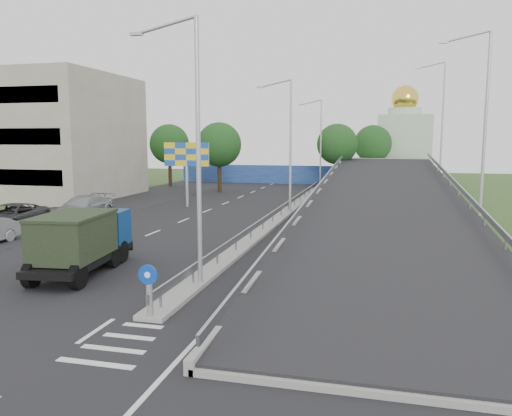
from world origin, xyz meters
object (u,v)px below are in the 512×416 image
(lamp_post_far, at_px, (319,139))
(parked_car_c, at_px, (10,217))
(parked_car_d, at_px, (83,207))
(sign_bollard, at_px, (149,290))
(dump_truck, at_px, (82,239))
(lamp_post_near, at_px, (193,138))
(church, at_px, (403,143))
(lamp_post_mid, at_px, (288,139))
(billboard, at_px, (187,158))

(lamp_post_far, bearing_deg, parked_car_c, -117.87)
(parked_car_d, bearing_deg, sign_bollard, -51.10)
(dump_truck, bearing_deg, parked_car_d, 116.48)
(lamp_post_near, height_order, church, church)
(lamp_post_mid, xyz_separation_m, parked_car_c, (-16.26, -10.75, -5.00))
(sign_bollard, distance_m, parked_car_d, 22.68)
(lamp_post_mid, distance_m, parked_car_d, 16.07)
(sign_bollard, bearing_deg, church, 80.19)
(billboard, relative_size, parked_car_d, 0.95)
(lamp_post_far, relative_size, dump_truck, 1.59)
(lamp_post_far, height_order, church, church)
(lamp_post_near, bearing_deg, church, 79.62)
(lamp_post_far, height_order, parked_car_d, lamp_post_far)
(billboard, height_order, parked_car_d, billboard)
(dump_truck, bearing_deg, billboard, 93.09)
(lamp_post_near, distance_m, parked_car_c, 19.36)
(lamp_post_near, relative_size, billboard, 1.83)
(church, height_order, billboard, church)
(lamp_post_far, relative_size, billboard, 1.83)
(church, distance_m, parked_car_c, 52.02)
(billboard, xyz_separation_m, dump_truck, (3.57, -21.10, -2.69))
(lamp_post_mid, bearing_deg, parked_car_c, -146.54)
(lamp_post_far, bearing_deg, sign_bollard, -90.14)
(church, xyz_separation_m, billboard, (-19.00, -32.00, -1.12))
(billboard, distance_m, parked_car_d, 9.95)
(church, height_order, parked_car_d, church)
(lamp_post_mid, relative_size, billboard, 1.83)
(lamp_post_far, bearing_deg, church, 54.76)
(lamp_post_mid, xyz_separation_m, lamp_post_far, (0.00, 20.00, 0.00))
(church, bearing_deg, parked_car_c, -120.30)
(lamp_post_near, relative_size, church, 0.73)
(lamp_post_mid, relative_size, parked_car_c, 1.74)
(lamp_post_mid, bearing_deg, lamp_post_far, 90.00)
(lamp_post_near, height_order, lamp_post_mid, same)
(lamp_post_near, distance_m, church, 54.90)
(lamp_post_near, xyz_separation_m, church, (9.89, 54.00, -0.50))
(sign_bollard, relative_size, parked_car_c, 0.29)
(lamp_post_near, xyz_separation_m, parked_car_d, (-14.07, 14.05, -4.97))
(church, bearing_deg, parked_car_d, -120.96)
(lamp_post_near, bearing_deg, parked_car_d, 135.05)
(sign_bollard, relative_size, parked_car_d, 0.29)
(lamp_post_near, xyz_separation_m, parked_car_c, (-16.26, 9.25, -5.00))
(lamp_post_mid, xyz_separation_m, billboard, (-9.11, 2.00, -1.62))
(lamp_post_near, relative_size, dump_truck, 1.59)
(sign_bollard, distance_m, billboard, 27.53)
(billboard, distance_m, dump_truck, 21.57)
(sign_bollard, height_order, church, church)
(sign_bollard, bearing_deg, lamp_post_far, 89.86)
(dump_truck, bearing_deg, lamp_post_far, 75.42)
(church, relative_size, parked_car_d, 2.39)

